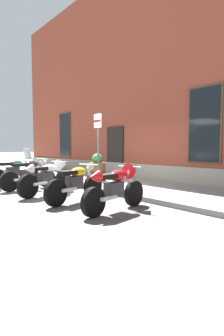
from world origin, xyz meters
name	(u,v)px	position (x,y,z in m)	size (l,w,h in m)	color
ground_plane	(88,190)	(0.00, 0.00, 0.00)	(140.00, 140.00, 0.00)	#565451
sidewalk	(124,184)	(0.00, 1.53, 0.06)	(28.36, 3.06, 0.13)	slate
brick_pub_facade	(194,76)	(0.00, 5.70, 4.51)	(22.36, 5.38, 9.03)	brown
motorcycle_green_touring	(11,170)	(-2.58, -1.54, 0.55)	(0.86, 2.07, 1.33)	black
motorcycle_black_naked	(29,174)	(-1.37, -1.38, 0.49)	(0.62, 1.99, 1.00)	black
motorcycle_white_sport	(49,176)	(-0.07, -1.34, 0.56)	(0.83, 1.98, 1.02)	black
motorcycle_yellow_naked	(76,183)	(1.36, -1.30, 0.48)	(0.75, 1.97, 0.94)	black
motorcycle_red_sport	(118,185)	(2.74, -1.11, 0.56)	(0.66, 1.95, 1.02)	black
parking_sign	(98,139)	(0.00, 0.40, 1.65)	(0.36, 0.07, 2.35)	#4C4C51
barrel_planter	(97,169)	(-0.94, 1.07, 0.57)	(0.63, 0.63, 1.02)	brown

